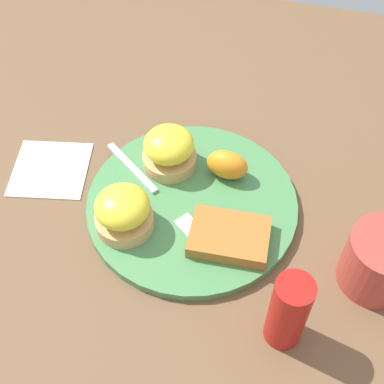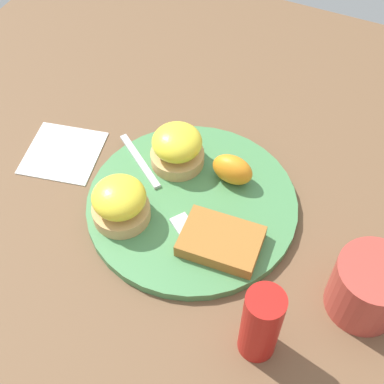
{
  "view_description": "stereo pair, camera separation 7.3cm",
  "coord_description": "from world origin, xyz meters",
  "px_view_note": "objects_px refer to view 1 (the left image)",
  "views": [
    {
      "loc": [
        0.12,
        -0.43,
        0.61
      ],
      "look_at": [
        0.0,
        0.0,
        0.03
      ],
      "focal_mm": 50.0,
      "sensor_mm": 36.0,
      "label": 1
    },
    {
      "loc": [
        0.19,
        -0.41,
        0.61
      ],
      "look_at": [
        0.0,
        0.0,
        0.03
      ],
      "focal_mm": 50.0,
      "sensor_mm": 36.0,
      "label": 2
    }
  ],
  "objects_px": {
    "sandwich_benedict_left": "(169,150)",
    "hashbrown_patty": "(229,237)",
    "sandwich_benedict_right": "(123,212)",
    "condiment_bottle": "(288,312)",
    "fork": "(159,196)",
    "orange_wedge": "(227,165)",
    "cup": "(381,261)"
  },
  "relations": [
    {
      "from": "sandwich_benedict_right",
      "to": "condiment_bottle",
      "type": "xyz_separation_m",
      "value": [
        0.23,
        -0.09,
        0.01
      ]
    },
    {
      "from": "orange_wedge",
      "to": "fork",
      "type": "distance_m",
      "value": 0.11
    },
    {
      "from": "sandwich_benedict_left",
      "to": "sandwich_benedict_right",
      "type": "height_order",
      "value": "same"
    },
    {
      "from": "hashbrown_patty",
      "to": "cup",
      "type": "relative_size",
      "value": 0.87
    },
    {
      "from": "orange_wedge",
      "to": "condiment_bottle",
      "type": "xyz_separation_m",
      "value": [
        0.12,
        -0.21,
        0.02
      ]
    },
    {
      "from": "cup",
      "to": "sandwich_benedict_right",
      "type": "bearing_deg",
      "value": -177.38
    },
    {
      "from": "sandwich_benedict_right",
      "to": "cup",
      "type": "bearing_deg",
      "value": 2.62
    },
    {
      "from": "sandwich_benedict_left",
      "to": "fork",
      "type": "bearing_deg",
      "value": -86.9
    },
    {
      "from": "sandwich_benedict_left",
      "to": "hashbrown_patty",
      "type": "bearing_deg",
      "value": -43.35
    },
    {
      "from": "sandwich_benedict_right",
      "to": "hashbrown_patty",
      "type": "bearing_deg",
      "value": 5.14
    },
    {
      "from": "sandwich_benedict_left",
      "to": "condiment_bottle",
      "type": "bearing_deg",
      "value": -45.97
    },
    {
      "from": "sandwich_benedict_right",
      "to": "cup",
      "type": "height_order",
      "value": "cup"
    },
    {
      "from": "sandwich_benedict_right",
      "to": "sandwich_benedict_left",
      "type": "bearing_deg",
      "value": 77.8
    },
    {
      "from": "orange_wedge",
      "to": "condiment_bottle",
      "type": "height_order",
      "value": "condiment_bottle"
    },
    {
      "from": "sandwich_benedict_left",
      "to": "cup",
      "type": "height_order",
      "value": "cup"
    },
    {
      "from": "sandwich_benedict_right",
      "to": "hashbrown_patty",
      "type": "xyz_separation_m",
      "value": [
        0.14,
        0.01,
        -0.02
      ]
    },
    {
      "from": "fork",
      "to": "condiment_bottle",
      "type": "relative_size",
      "value": 1.62
    },
    {
      "from": "cup",
      "to": "orange_wedge",
      "type": "bearing_deg",
      "value": 153.77
    },
    {
      "from": "sandwich_benedict_left",
      "to": "sandwich_benedict_right",
      "type": "distance_m",
      "value": 0.12
    },
    {
      "from": "sandwich_benedict_right",
      "to": "fork",
      "type": "xyz_separation_m",
      "value": [
        0.03,
        0.06,
        -0.03
      ]
    },
    {
      "from": "cup",
      "to": "sandwich_benedict_left",
      "type": "bearing_deg",
      "value": 160.81
    },
    {
      "from": "sandwich_benedict_left",
      "to": "condiment_bottle",
      "type": "xyz_separation_m",
      "value": [
        0.2,
        -0.21,
        0.01
      ]
    },
    {
      "from": "sandwich_benedict_left",
      "to": "condiment_bottle",
      "type": "distance_m",
      "value": 0.29
    },
    {
      "from": "sandwich_benedict_left",
      "to": "condiment_bottle",
      "type": "height_order",
      "value": "condiment_bottle"
    },
    {
      "from": "cup",
      "to": "condiment_bottle",
      "type": "height_order",
      "value": "condiment_bottle"
    },
    {
      "from": "condiment_bottle",
      "to": "orange_wedge",
      "type": "bearing_deg",
      "value": 119.07
    },
    {
      "from": "sandwich_benedict_left",
      "to": "condiment_bottle",
      "type": "relative_size",
      "value": 0.68
    },
    {
      "from": "orange_wedge",
      "to": "fork",
      "type": "bearing_deg",
      "value": -141.88
    },
    {
      "from": "sandwich_benedict_right",
      "to": "cup",
      "type": "xyz_separation_m",
      "value": [
        0.33,
        0.02,
        -0.0
      ]
    },
    {
      "from": "cup",
      "to": "hashbrown_patty",
      "type": "bearing_deg",
      "value": -179.25
    },
    {
      "from": "sandwich_benedict_right",
      "to": "orange_wedge",
      "type": "distance_m",
      "value": 0.17
    },
    {
      "from": "hashbrown_patty",
      "to": "fork",
      "type": "xyz_separation_m",
      "value": [
        -0.11,
        0.05,
        -0.01
      ]
    }
  ]
}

